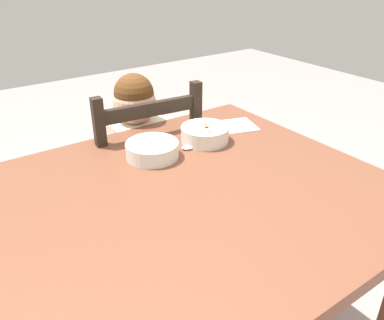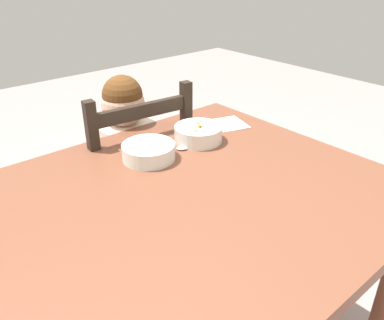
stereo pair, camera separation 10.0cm
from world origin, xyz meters
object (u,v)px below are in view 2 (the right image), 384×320
bowl_of_peas (149,151)px  child_figure (131,156)px  bowl_of_carrots (198,133)px  dining_chair (132,193)px  dining_table (190,225)px  spoon (188,147)px

bowl_of_peas → child_figure: bearing=69.8°
bowl_of_peas → bowl_of_carrots: bowl_of_carrots is taller
child_figure → bowl_of_peas: bearing=-110.2°
dining_chair → bowl_of_peas: 0.47m
dining_table → bowl_of_carrots: 0.38m
dining_chair → child_figure: (0.01, -0.01, 0.18)m
spoon → dining_chair: bearing=97.9°
spoon → child_figure: bearing=97.1°
dining_table → child_figure: (0.14, 0.54, -0.02)m
bowl_of_peas → spoon: size_ratio=1.29×
dining_chair → bowl_of_carrots: size_ratio=5.60×
child_figure → bowl_of_peas: 0.35m
dining_chair → spoon: (0.05, -0.32, 0.32)m
spoon → dining_table: bearing=-129.0°
bowl_of_carrots → child_figure: bearing=110.2°
dining_table → spoon: (0.18, 0.22, 0.12)m
bowl_of_carrots → dining_chair: bearing=110.7°
dining_table → bowl_of_peas: (0.03, 0.24, 0.14)m
bowl_of_peas → spoon: bearing=-9.9°
dining_table → spoon: bearing=51.0°
dining_table → spoon: spoon is taller
child_figure → bowl_of_peas: size_ratio=5.60×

